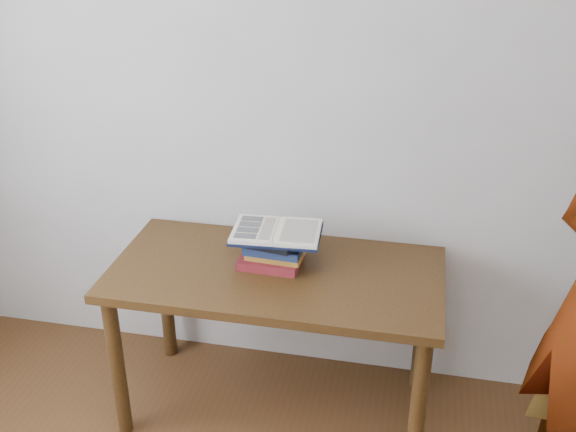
# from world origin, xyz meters

# --- Properties ---
(room_shell) EXTENTS (3.54, 3.54, 2.62)m
(room_shell) POSITION_xyz_m (-0.08, 0.01, 1.63)
(room_shell) COLOR beige
(room_shell) RESTS_ON ground
(desk) EXTENTS (1.29, 0.65, 0.69)m
(desk) POSITION_xyz_m (-0.03, 1.38, 0.59)
(desk) COLOR #432C10
(desk) RESTS_ON ground
(book_stack) EXTENTS (0.25, 0.19, 0.13)m
(book_stack) POSITION_xyz_m (-0.05, 1.42, 0.75)
(book_stack) COLOR maroon
(book_stack) RESTS_ON desk
(open_book) EXTENTS (0.36, 0.26, 0.03)m
(open_book) POSITION_xyz_m (-0.03, 1.43, 0.83)
(open_book) COLOR black
(open_book) RESTS_ON book_stack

